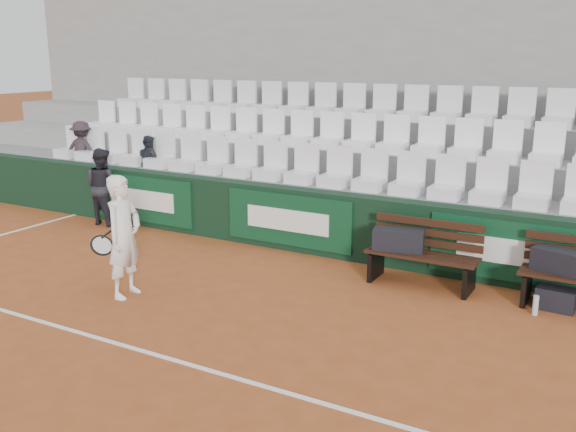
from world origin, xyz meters
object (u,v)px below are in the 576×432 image
object	(u,v)px
bench_left	(421,270)
tennis_player	(124,237)
sports_bag_left	(398,240)
sports_bag_right	(559,261)
ball_kid	(103,186)
spectator_c	(148,139)
water_bottle_far	(536,305)
spectator_a	(81,129)
water_bottle_near	(371,269)
spectator_b	(149,139)
sports_bag_ground	(556,299)

from	to	relation	value
bench_left	tennis_player	size ratio (longest dim) A/B	0.94
sports_bag_left	sports_bag_right	bearing A→B (deg)	3.13
tennis_player	ball_kid	world-z (taller)	tennis_player
sports_bag_right	spectator_c	size ratio (longest dim) A/B	0.60
water_bottle_far	spectator_a	size ratio (longest dim) A/B	0.20
sports_bag_left	tennis_player	world-z (taller)	tennis_player
ball_kid	spectator_a	size ratio (longest dim) A/B	1.18
water_bottle_near	spectator_c	world-z (taller)	spectator_c
spectator_b	bench_left	bearing A→B (deg)	-172.37
water_bottle_near	sports_bag_ground	bearing A→B (deg)	1.68
water_bottle_far	spectator_c	size ratio (longest dim) A/B	0.24
spectator_a	spectator_b	xyz separation A→B (m)	(1.78, 0.00, -0.10)
sports_bag_left	spectator_c	distance (m)	5.57
sports_bag_ground	tennis_player	bearing A→B (deg)	-155.58
bench_left	sports_bag_right	bearing A→B (deg)	4.01
sports_bag_right	sports_bag_ground	bearing A→B (deg)	-76.03
tennis_player	water_bottle_near	bearing A→B (deg)	40.67
sports_bag_left	spectator_a	xyz separation A→B (m)	(-7.14, 1.12, 1.00)
sports_bag_ground	sports_bag_left	bearing A→B (deg)	-179.91
water_bottle_near	ball_kid	distance (m)	5.46
ball_kid	spectator_b	size ratio (longest dim) A/B	1.41
sports_bag_ground	water_bottle_far	bearing A→B (deg)	-121.75
sports_bag_left	tennis_player	xyz separation A→B (m)	(-2.87, -2.23, 0.20)
water_bottle_near	spectator_c	xyz separation A→B (m)	(-5.02, 1.19, 1.37)
sports_bag_right	water_bottle_near	bearing A→B (deg)	-175.71
water_bottle_near	water_bottle_far	world-z (taller)	water_bottle_near
sports_bag_right	sports_bag_ground	distance (m)	0.47
sports_bag_right	bench_left	bearing A→B (deg)	-175.99
sports_bag_right	ball_kid	distance (m)	7.80
water_bottle_far	spectator_c	world-z (taller)	spectator_c
sports_bag_left	sports_bag_right	xyz separation A→B (m)	(2.02, 0.11, -0.00)
bench_left	spectator_b	distance (m)	5.95
tennis_player	spectator_c	bearing A→B (deg)	126.70
bench_left	spectator_b	world-z (taller)	spectator_b
sports_bag_ground	spectator_b	bearing A→B (deg)	171.40
bench_left	ball_kid	bearing A→B (deg)	177.33
ball_kid	spectator_b	world-z (taller)	spectator_b
sports_bag_right	water_bottle_near	xyz separation A→B (m)	(-2.38, -0.18, -0.45)
ball_kid	spectator_b	bearing A→B (deg)	-113.91
bench_left	tennis_player	xyz separation A→B (m)	(-3.21, -2.23, 0.57)
sports_bag_ground	ball_kid	xyz separation A→B (m)	(-7.83, 0.28, 0.57)
water_bottle_near	spectator_c	distance (m)	5.34
tennis_player	spectator_b	distance (m)	4.23
ball_kid	water_bottle_far	bearing A→B (deg)	178.10
bench_left	ball_kid	distance (m)	6.14
spectator_b	tennis_player	bearing A→B (deg)	145.35
bench_left	spectator_c	distance (m)	5.97
bench_left	sports_bag_left	xyz separation A→B (m)	(-0.34, 0.01, 0.37)
bench_left	spectator_a	size ratio (longest dim) A/B	1.25
spectator_b	spectator_c	distance (m)	0.02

